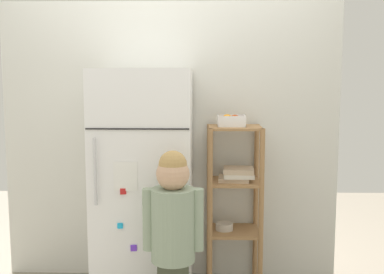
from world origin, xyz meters
The scene contains 5 objects.
kitchen_wall_back centered at (0.00, 0.37, 1.03)m, with size 2.50×0.03×2.06m, color silver.
refrigerator centered at (-0.16, 0.02, 0.78)m, with size 0.64×0.68×1.56m.
child_standing centered at (0.07, -0.48, 0.66)m, with size 0.35×0.26×1.09m.
pantry_shelf_unit centered at (0.47, 0.17, 0.70)m, with size 0.39×0.34×1.17m.
fruit_bin centered at (0.44, 0.16, 1.21)m, with size 0.19×0.16×0.09m.
Camera 1 is at (0.23, -3.04, 1.48)m, focal length 42.97 mm.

